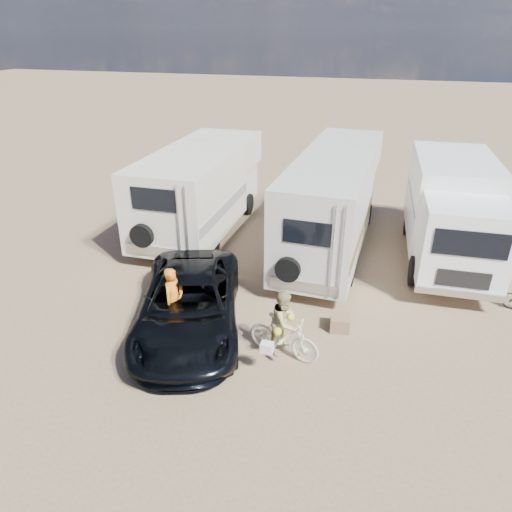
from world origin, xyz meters
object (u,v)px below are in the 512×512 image
(rv_left, at_px, (201,191))
(box_truck, at_px, (452,215))
(cooler, at_px, (202,303))
(rider_woman, at_px, (284,328))
(bike_man, at_px, (176,318))
(rider_man, at_px, (175,305))
(rv_main, at_px, (333,203))
(dark_suv, at_px, (189,304))
(crate, at_px, (340,323))
(bike_woman, at_px, (284,337))

(rv_left, bearing_deg, box_truck, -1.64)
(rv_left, relative_size, cooler, 14.30)
(box_truck, bearing_deg, rider_woman, -124.42)
(bike_man, xyz_separation_m, rider_man, (0.00, 0.00, 0.40))
(rv_left, height_order, rider_woman, rv_left)
(rv_main, relative_size, dark_suv, 1.58)
(crate, bearing_deg, dark_suv, -164.18)
(dark_suv, bearing_deg, bike_woman, -27.00)
(bike_woman, xyz_separation_m, crate, (1.19, 1.47, -0.35))
(rv_left, distance_m, cooler, 5.91)
(rider_man, bearing_deg, dark_suv, -29.35)
(rv_left, height_order, rider_man, rv_left)
(rider_man, xyz_separation_m, rider_woman, (2.90, -0.10, -0.05))
(rv_main, relative_size, rider_woman, 5.36)
(rv_main, height_order, box_truck, rv_main)
(rv_left, height_order, cooler, rv_left)
(rv_main, bearing_deg, cooler, -117.28)
(bike_woman, bearing_deg, rv_main, 11.63)
(bike_man, bearing_deg, cooler, 4.90)
(dark_suv, distance_m, rider_man, 0.41)
(rider_woman, bearing_deg, rv_main, 11.63)
(rv_left, bearing_deg, rider_man, -74.16)
(bike_man, relative_size, crate, 3.49)
(rv_left, relative_size, dark_suv, 1.33)
(rv_left, height_order, crate, rv_left)
(dark_suv, height_order, bike_man, dark_suv)
(dark_suv, relative_size, bike_man, 3.13)
(cooler, bearing_deg, rv_main, 43.24)
(rv_main, xyz_separation_m, rider_woman, (-0.20, -6.58, -0.89))
(rv_left, bearing_deg, rider_woman, -54.78)
(rider_man, height_order, cooler, rider_man)
(bike_man, bearing_deg, rider_woman, -78.67)
(bike_woman, bearing_deg, box_truck, -18.77)
(dark_suv, distance_m, bike_man, 0.50)
(rider_woman, bearing_deg, dark_suv, 94.85)
(box_truck, bearing_deg, rider_man, -139.65)
(cooler, height_order, crate, cooler)
(box_truck, height_order, rider_woman, box_truck)
(rv_main, xyz_separation_m, crate, (1.00, -5.11, -1.50))
(bike_woman, distance_m, cooler, 3.05)
(box_truck, height_order, dark_suv, box_truck)
(box_truck, bearing_deg, cooler, -144.99)
(dark_suv, xyz_separation_m, rider_man, (-0.27, -0.29, 0.10))
(box_truck, relative_size, rider_woman, 4.08)
(rv_left, distance_m, rider_woman, 8.31)
(rv_main, bearing_deg, bike_man, -113.69)
(rider_woman, bearing_deg, bike_woman, 13.33)
(cooler, distance_m, crate, 3.91)
(bike_woman, bearing_deg, cooler, 76.74)
(box_truck, relative_size, dark_suv, 1.20)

